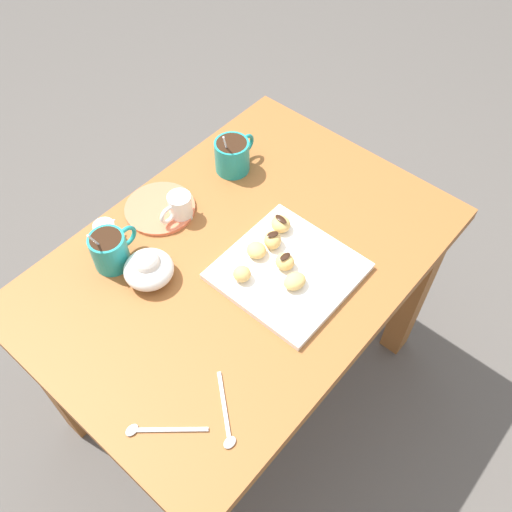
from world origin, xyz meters
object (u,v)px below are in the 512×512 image
(beignet_0, at_px, (281,224))
(beignet_3, at_px, (273,240))
(cream_pitcher_white, at_px, (179,206))
(beignet_1, at_px, (256,250))
(saucer_coral_left, at_px, (160,208))
(beignet_5, at_px, (295,281))
(ice_cream_bowl, at_px, (148,268))
(dining_table, at_px, (242,288))
(coffee_mug_teal_left, at_px, (110,249))
(coffee_mug_teal_right, at_px, (233,155))
(beignet_4, at_px, (242,274))
(pastry_plate_square, at_px, (288,271))
(beignet_2, at_px, (285,262))
(chocolate_sauce_pitcher, at_px, (105,232))

(beignet_0, distance_m, beignet_3, 0.06)
(cream_pitcher_white, relative_size, beignet_0, 2.01)
(beignet_1, bearing_deg, saucer_coral_left, 98.50)
(beignet_5, bearing_deg, ice_cream_bowl, 125.24)
(beignet_0, height_order, beignet_1, beignet_0)
(dining_table, distance_m, cream_pitcher_white, 0.27)
(coffee_mug_teal_left, relative_size, beignet_3, 2.82)
(dining_table, xyz_separation_m, cream_pitcher_white, (-0.00, 0.20, 0.17))
(coffee_mug_teal_right, distance_m, beignet_0, 0.26)
(beignet_1, xyz_separation_m, beignet_5, (-0.01, -0.12, 0.00))
(coffee_mug_teal_right, bearing_deg, coffee_mug_teal_left, 180.00)
(beignet_4, bearing_deg, dining_table, 43.63)
(dining_table, xyz_separation_m, pastry_plate_square, (0.04, -0.12, 0.14))
(beignet_4, relative_size, beignet_5, 0.77)
(dining_table, height_order, beignet_2, beignet_2)
(cream_pitcher_white, bearing_deg, saucer_coral_left, 106.67)
(ice_cream_bowl, relative_size, chocolate_sauce_pitcher, 1.27)
(cream_pitcher_white, bearing_deg, dining_table, -88.74)
(pastry_plate_square, height_order, beignet_1, beignet_1)
(chocolate_sauce_pitcher, relative_size, beignet_1, 1.88)
(coffee_mug_teal_right, height_order, beignet_1, coffee_mug_teal_right)
(saucer_coral_left, bearing_deg, dining_table, -85.27)
(beignet_1, relative_size, beignet_3, 0.97)
(coffee_mug_teal_right, distance_m, beignet_5, 0.43)
(coffee_mug_teal_right, bearing_deg, beignet_5, -118.47)
(chocolate_sauce_pitcher, bearing_deg, pastry_plate_square, -62.09)
(cream_pitcher_white, xyz_separation_m, beignet_2, (0.04, -0.31, -0.01))
(pastry_plate_square, height_order, coffee_mug_teal_right, coffee_mug_teal_right)
(coffee_mug_teal_left, xyz_separation_m, beignet_0, (0.33, -0.24, -0.02))
(dining_table, bearing_deg, beignet_4, -136.37)
(dining_table, relative_size, chocolate_sauce_pitcher, 11.25)
(cream_pitcher_white, height_order, beignet_3, cream_pitcher_white)
(pastry_plate_square, bearing_deg, beignet_3, 67.03)
(cream_pitcher_white, bearing_deg, coffee_mug_teal_left, 175.25)
(coffee_mug_teal_left, bearing_deg, chocolate_sauce_pitcher, 62.50)
(dining_table, xyz_separation_m, saucer_coral_left, (-0.02, 0.26, 0.14))
(dining_table, distance_m, coffee_mug_teal_right, 0.36)
(beignet_1, bearing_deg, pastry_plate_square, -79.62)
(beignet_5, bearing_deg, beignet_2, 62.31)
(coffee_mug_teal_left, relative_size, beignet_0, 2.73)
(saucer_coral_left, distance_m, beignet_2, 0.37)
(dining_table, relative_size, beignet_4, 24.79)
(beignet_3, bearing_deg, coffee_mug_teal_right, 60.83)
(dining_table, relative_size, beignet_3, 20.60)
(pastry_plate_square, distance_m, ice_cream_bowl, 0.33)
(coffee_mug_teal_right, bearing_deg, ice_cream_bowl, -165.98)
(beignet_1, bearing_deg, ice_cream_bowl, 143.60)
(coffee_mug_teal_right, distance_m, ice_cream_bowl, 0.41)
(cream_pitcher_white, height_order, beignet_0, cream_pitcher_white)
(cream_pitcher_white, height_order, beignet_4, cream_pitcher_white)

